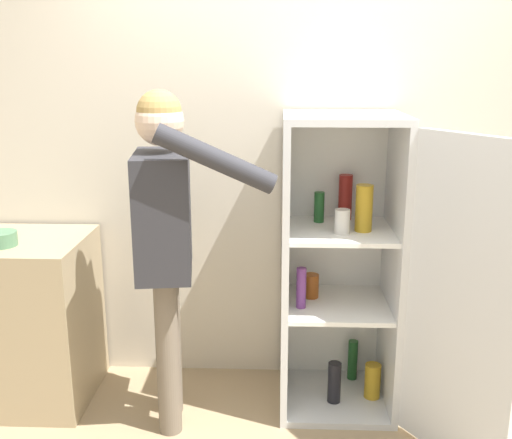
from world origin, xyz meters
name	(u,v)px	position (x,y,z in m)	size (l,w,h in m)	color
wall_back	(301,163)	(0.00, 0.98, 1.27)	(7.00, 0.06, 2.55)	beige
refrigerator	(362,271)	(0.31, 0.57, 0.78)	(0.98, 1.08, 1.58)	silver
person	(166,222)	(-0.66, 0.41, 1.08)	(0.71, 0.60, 1.70)	#726656
counter	(26,319)	(-1.50, 0.62, 0.46)	(0.69, 0.63, 0.92)	tan
bowl	(1,239)	(-1.53, 0.50, 0.95)	(0.16, 0.16, 0.07)	#517F5B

